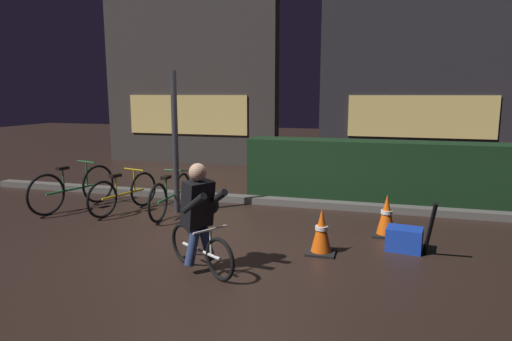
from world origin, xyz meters
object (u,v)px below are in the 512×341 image
object	(u,v)px
parked_bike_leftmost	(73,188)
traffic_cone_near	(321,232)
parked_bike_center_left	(171,195)
closed_umbrella	(430,229)
street_post	(175,143)
blue_crate	(404,239)
cyclist	(201,217)
parked_bike_left_mid	(124,193)
traffic_cone_far	(386,216)

from	to	relation	value
parked_bike_leftmost	traffic_cone_near	world-z (taller)	parked_bike_leftmost
parked_bike_center_left	closed_umbrella	bearing A→B (deg)	-104.94
street_post	parked_bike_center_left	world-z (taller)	street_post
parked_bike_center_left	blue_crate	distance (m)	3.75
parked_bike_center_left	cyclist	bearing A→B (deg)	-146.45
parked_bike_leftmost	cyclist	xyz separation A→B (m)	(3.23, -1.96, 0.26)
street_post	closed_umbrella	distance (m)	4.16
parked_bike_leftmost	parked_bike_left_mid	bearing A→B (deg)	-70.95
traffic_cone_near	traffic_cone_far	bearing A→B (deg)	50.79
parked_bike_center_left	blue_crate	xyz separation A→B (m)	(3.67, -0.74, -0.18)
street_post	closed_umbrella	bearing A→B (deg)	-16.36
parked_bike_leftmost	closed_umbrella	xyz separation A→B (m)	(5.77, -0.89, 0.02)
parked_bike_left_mid	parked_bike_center_left	size ratio (longest dim) A/B	0.96
parked_bike_leftmost	parked_bike_center_left	size ratio (longest dim) A/B	1.09
parked_bike_leftmost	blue_crate	bearing A→B (deg)	-81.26
blue_crate	cyclist	world-z (taller)	cyclist
traffic_cone_far	closed_umbrella	world-z (taller)	closed_umbrella
cyclist	blue_crate	bearing A→B (deg)	61.94
parked_bike_left_mid	blue_crate	distance (m)	4.60
parked_bike_left_mid	closed_umbrella	bearing A→B (deg)	-86.15
blue_crate	closed_umbrella	bearing A→B (deg)	-42.36
closed_umbrella	street_post	bearing A→B (deg)	-113.41
parked_bike_leftmost	street_post	bearing A→B (deg)	-66.57
street_post	cyclist	distance (m)	2.67
parked_bike_leftmost	cyclist	size ratio (longest dim) A/B	1.37
street_post	blue_crate	size ratio (longest dim) A/B	5.38
traffic_cone_far	blue_crate	distance (m)	0.63
parked_bike_center_left	traffic_cone_near	xyz separation A→B (m)	(2.66, -1.14, -0.05)
blue_crate	traffic_cone_far	bearing A→B (deg)	111.83
parked_bike_leftmost	parked_bike_left_mid	size ratio (longest dim) A/B	1.14
street_post	parked_bike_left_mid	distance (m)	1.26
parked_bike_left_mid	cyclist	distance (m)	3.06
parked_bike_leftmost	traffic_cone_near	xyz separation A→B (m)	(4.48, -1.04, -0.08)
blue_crate	cyclist	distance (m)	2.66
parked_bike_left_mid	closed_umbrella	xyz separation A→B (m)	(4.81, -0.95, 0.06)
closed_umbrella	blue_crate	bearing A→B (deg)	-139.40
parked_bike_left_mid	cyclist	bearing A→B (deg)	-116.57
parked_bike_leftmost	parked_bike_left_mid	xyz separation A→B (m)	(0.96, 0.06, -0.04)
street_post	blue_crate	xyz separation A→B (m)	(3.64, -0.90, -1.03)
cyclist	closed_umbrella	xyz separation A→B (m)	(2.54, 1.07, -0.24)
parked_bike_leftmost	cyclist	bearing A→B (deg)	-105.83
parked_bike_center_left	traffic_cone_near	world-z (taller)	parked_bike_center_left
street_post	traffic_cone_far	size ratio (longest dim) A/B	3.92
parked_bike_center_left	cyclist	xyz separation A→B (m)	(1.41, -2.06, 0.30)
parked_bike_left_mid	traffic_cone_far	xyz separation A→B (m)	(4.31, -0.13, -0.03)
traffic_cone_near	cyclist	xyz separation A→B (m)	(-1.25, -0.92, 0.35)
closed_umbrella	parked_bike_center_left	bearing A→B (deg)	-111.19
street_post	traffic_cone_near	distance (m)	3.07
parked_bike_center_left	traffic_cone_far	bearing A→B (deg)	-93.74
blue_crate	cyclist	bearing A→B (deg)	-149.79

